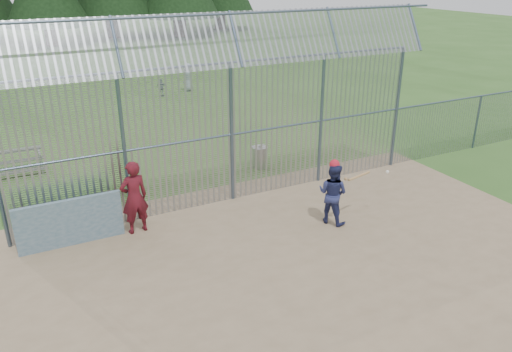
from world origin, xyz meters
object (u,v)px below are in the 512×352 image
batter (333,193)px  trash_can (260,157)px  dugout_wall (70,222)px  onlooker (134,197)px

batter → trash_can: bearing=-30.7°
dugout_wall → onlooker: size_ratio=1.29×
onlooker → trash_can: onlooker is taller
dugout_wall → trash_can: bearing=21.0°
onlooker → trash_can: bearing=-159.6°
batter → trash_can: batter is taller
onlooker → trash_can: (4.90, 2.57, -0.61)m
dugout_wall → trash_can: dugout_wall is taller
dugout_wall → batter: (6.34, -1.92, 0.23)m
dugout_wall → onlooker: 1.62m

